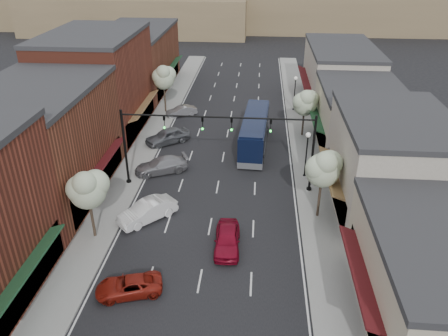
% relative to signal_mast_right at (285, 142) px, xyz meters
% --- Properties ---
extents(ground, '(160.00, 160.00, 0.00)m').
position_rel_signal_mast_right_xyz_m(ground, '(-5.62, -8.00, -4.62)').
color(ground, black).
rests_on(ground, ground).
extents(sidewalk_left, '(2.80, 73.00, 0.15)m').
position_rel_signal_mast_right_xyz_m(sidewalk_left, '(-14.02, 10.50, -4.55)').
color(sidewalk_left, gray).
rests_on(sidewalk_left, ground).
extents(sidewalk_right, '(2.80, 73.00, 0.15)m').
position_rel_signal_mast_right_xyz_m(sidewalk_right, '(2.78, 10.50, -4.55)').
color(sidewalk_right, gray).
rests_on(sidewalk_right, ground).
extents(curb_left, '(0.25, 73.00, 0.17)m').
position_rel_signal_mast_right_xyz_m(curb_left, '(-12.62, 10.50, -4.55)').
color(curb_left, gray).
rests_on(curb_left, ground).
extents(curb_right, '(0.25, 73.00, 0.17)m').
position_rel_signal_mast_right_xyz_m(curb_right, '(1.38, 10.50, -4.55)').
color(curb_right, gray).
rests_on(curb_right, ground).
extents(bldg_left_midnear, '(10.14, 14.10, 9.40)m').
position_rel_signal_mast_right_xyz_m(bldg_left_midnear, '(-19.85, -2.00, 0.03)').
color(bldg_left_midnear, brown).
rests_on(bldg_left_midnear, ground).
extents(bldg_left_midfar, '(10.14, 14.10, 10.90)m').
position_rel_signal_mast_right_xyz_m(bldg_left_midfar, '(-19.86, 12.00, 0.78)').
color(bldg_left_midfar, brown).
rests_on(bldg_left_midfar, ground).
extents(bldg_left_far, '(10.14, 18.10, 8.40)m').
position_rel_signal_mast_right_xyz_m(bldg_left_far, '(-19.84, 28.00, -0.46)').
color(bldg_left_far, brown).
rests_on(bldg_left_far, ground).
extents(bldg_right_near, '(9.14, 12.10, 5.90)m').
position_rel_signal_mast_right_xyz_m(bldg_right_near, '(8.07, -14.00, -1.70)').
color(bldg_right_near, '#BEB197').
rests_on(bldg_right_near, ground).
extents(bldg_right_midnear, '(9.14, 12.10, 7.90)m').
position_rel_signal_mast_right_xyz_m(bldg_right_midnear, '(8.10, -2.00, -0.72)').
color(bldg_right_midnear, '#B9AE9E').
rests_on(bldg_right_midnear, ground).
extents(bldg_right_midfar, '(9.14, 12.10, 6.40)m').
position_rel_signal_mast_right_xyz_m(bldg_right_midfar, '(8.08, 10.00, -1.46)').
color(bldg_right_midfar, '#BEB197').
rests_on(bldg_right_midfar, ground).
extents(bldg_right_far, '(9.14, 16.10, 7.40)m').
position_rel_signal_mast_right_xyz_m(bldg_right_far, '(8.09, 24.00, -0.96)').
color(bldg_right_far, '#B9AE9E').
rests_on(bldg_right_far, ground).
extents(hill_near, '(50.00, 20.00, 8.00)m').
position_rel_signal_mast_right_xyz_m(hill_near, '(-30.62, 70.00, -0.62)').
color(hill_near, '#7A6647').
rests_on(hill_near, ground).
extents(signal_mast_right, '(8.22, 0.46, 7.00)m').
position_rel_signal_mast_right_xyz_m(signal_mast_right, '(0.00, 0.00, 0.00)').
color(signal_mast_right, black).
rests_on(signal_mast_right, ground).
extents(signal_mast_left, '(8.22, 0.46, 7.00)m').
position_rel_signal_mast_right_xyz_m(signal_mast_left, '(-11.24, 0.00, 0.00)').
color(signal_mast_left, black).
rests_on(signal_mast_left, ground).
extents(tree_right_near, '(2.85, 2.65, 5.95)m').
position_rel_signal_mast_right_xyz_m(tree_right_near, '(2.73, -4.05, -0.17)').
color(tree_right_near, '#47382B').
rests_on(tree_right_near, ground).
extents(tree_right_far, '(2.85, 2.65, 5.43)m').
position_rel_signal_mast_right_xyz_m(tree_right_far, '(2.73, 11.95, -0.63)').
color(tree_right_far, '#47382B').
rests_on(tree_right_far, ground).
extents(tree_left_near, '(2.85, 2.65, 5.69)m').
position_rel_signal_mast_right_xyz_m(tree_left_near, '(-13.87, -8.05, -0.40)').
color(tree_left_near, '#47382B').
rests_on(tree_left_near, ground).
extents(tree_left_far, '(2.85, 2.65, 6.13)m').
position_rel_signal_mast_right_xyz_m(tree_left_far, '(-13.87, 17.95, -0.02)').
color(tree_left_far, '#47382B').
rests_on(tree_left_far, ground).
extents(lamp_post_near, '(0.44, 0.44, 4.44)m').
position_rel_signal_mast_right_xyz_m(lamp_post_near, '(2.18, 2.50, -1.62)').
color(lamp_post_near, black).
rests_on(lamp_post_near, ground).
extents(lamp_post_far, '(0.44, 0.44, 4.44)m').
position_rel_signal_mast_right_xyz_m(lamp_post_far, '(2.18, 20.00, -1.62)').
color(lamp_post_far, black).
rests_on(lamp_post_far, ground).
extents(coach_bus, '(3.04, 11.16, 3.38)m').
position_rel_signal_mast_right_xyz_m(coach_bus, '(-2.57, 8.70, -2.85)').
color(coach_bus, black).
rests_on(coach_bus, ground).
extents(red_hatchback, '(1.91, 4.44, 1.49)m').
position_rel_signal_mast_right_xyz_m(red_hatchback, '(-4.12, -8.44, -3.88)').
color(red_hatchback, maroon).
rests_on(red_hatchback, ground).
extents(parked_car_a, '(4.45, 2.95, 1.14)m').
position_rel_signal_mast_right_xyz_m(parked_car_a, '(-9.82, -13.42, -4.05)').
color(parked_car_a, maroon).
rests_on(parked_car_a, ground).
extents(parked_car_b, '(4.51, 4.56, 1.57)m').
position_rel_signal_mast_right_xyz_m(parked_car_b, '(-10.57, -5.45, -3.84)').
color(parked_car_b, white).
rests_on(parked_car_b, ground).
extents(parked_car_c, '(5.37, 3.92, 1.44)m').
position_rel_signal_mast_right_xyz_m(parked_car_c, '(-11.12, 2.32, -3.90)').
color(parked_car_c, '#98979C').
rests_on(parked_car_c, ground).
extents(parked_car_d, '(5.00, 4.54, 1.65)m').
position_rel_signal_mast_right_xyz_m(parked_car_d, '(-11.82, 8.84, -3.80)').
color(parked_car_d, slate).
rests_on(parked_car_d, ground).
extents(parked_car_e, '(3.92, 2.99, 1.24)m').
position_rel_signal_mast_right_xyz_m(parked_car_e, '(-11.72, 16.97, -4.00)').
color(parked_car_e, '#9C9BA1').
rests_on(parked_car_e, ground).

